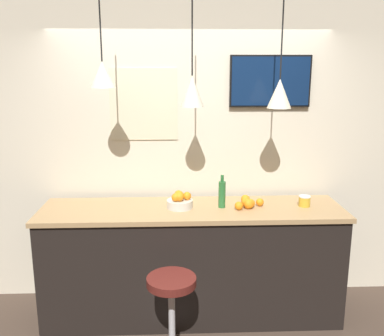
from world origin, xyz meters
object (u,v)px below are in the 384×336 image
juice_bottle (222,194)px  spread_jar (304,201)px  fruit_bowl (180,201)px  bar_stool (172,306)px  mounted_tv (270,81)px

juice_bottle → spread_jar: (0.72, 0.00, -0.07)m
fruit_bowl → spread_jar: bearing=0.2°
bar_stool → juice_bottle: size_ratio=2.44×
bar_stool → juice_bottle: 1.02m
spread_jar → juice_bottle: bearing=180.0°
fruit_bowl → spread_jar: (1.08, 0.00, -0.02)m
juice_bottle → mounted_tv: bearing=39.6°
fruit_bowl → spread_jar: size_ratio=2.23×
bar_stool → juice_bottle: juice_bottle is taller
bar_stool → juice_bottle: bearing=56.7°
fruit_bowl → juice_bottle: 0.37m
fruit_bowl → mounted_tv: mounted_tv is taller
bar_stool → mounted_tv: 2.09m
juice_bottle → spread_jar: bearing=0.0°
fruit_bowl → bar_stool: bearing=-96.2°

